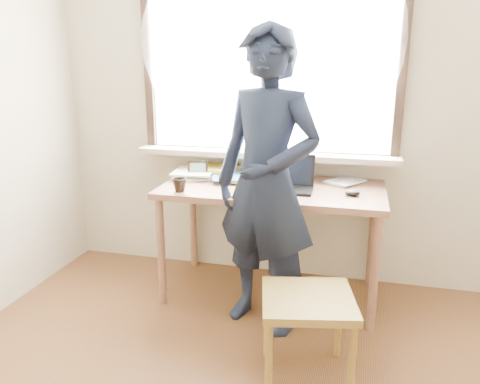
% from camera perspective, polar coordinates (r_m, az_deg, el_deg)
% --- Properties ---
extents(room_shell, '(3.52, 4.02, 2.61)m').
position_cam_1_polar(room_shell, '(1.56, -2.65, 18.11)').
color(room_shell, beige).
rests_on(room_shell, ground).
extents(desk, '(1.44, 0.72, 0.77)m').
position_cam_1_polar(desk, '(3.09, 3.92, -0.75)').
color(desk, '#875C43').
rests_on(desk, ground).
extents(laptop, '(0.32, 0.26, 0.21)m').
position_cam_1_polar(laptop, '(3.01, 5.97, 1.32)').
color(laptop, black).
rests_on(laptop, desk).
extents(mug_white, '(0.14, 0.14, 0.10)m').
position_cam_1_polar(mug_white, '(3.19, 3.36, 2.24)').
color(mug_white, white).
rests_on(mug_white, desk).
extents(mug_dark, '(0.12, 0.12, 0.09)m').
position_cam_1_polar(mug_dark, '(2.95, -7.39, 0.84)').
color(mug_dark, black).
rests_on(mug_dark, desk).
extents(mouse, '(0.09, 0.06, 0.04)m').
position_cam_1_polar(mouse, '(2.93, 13.56, -0.13)').
color(mouse, black).
rests_on(mouse, desk).
extents(desk_clutter, '(0.85, 0.48, 0.04)m').
position_cam_1_polar(desk_clutter, '(3.32, -2.47, 2.26)').
color(desk_clutter, white).
rests_on(desk_clutter, desk).
extents(book_a, '(0.23, 0.28, 0.02)m').
position_cam_1_polar(book_a, '(3.33, -1.77, 2.13)').
color(book_a, white).
rests_on(book_a, desk).
extents(book_b, '(0.29, 0.31, 0.02)m').
position_cam_1_polar(book_b, '(3.28, 11.39, 1.54)').
color(book_b, white).
rests_on(book_b, desk).
extents(picture_frame, '(0.14, 0.05, 0.11)m').
position_cam_1_polar(picture_frame, '(3.29, -5.16, 2.66)').
color(picture_frame, black).
rests_on(picture_frame, desk).
extents(work_chair, '(0.53, 0.51, 0.46)m').
position_cam_1_polar(work_chair, '(2.40, 8.25, -14.01)').
color(work_chair, olive).
rests_on(work_chair, ground).
extents(person, '(0.75, 0.62, 1.77)m').
position_cam_1_polar(person, '(2.69, 3.29, 1.03)').
color(person, black).
rests_on(person, ground).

